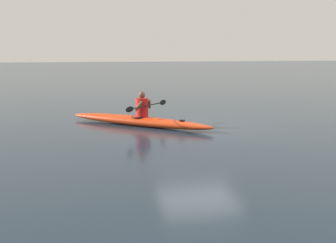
{
  "coord_description": "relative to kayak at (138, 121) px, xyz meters",
  "views": [
    {
      "loc": [
        3.66,
        12.4,
        2.31
      ],
      "look_at": [
        1.6,
        2.8,
        0.65
      ],
      "focal_mm": 44.43,
      "sensor_mm": 36.0,
      "label": 1
    }
  ],
  "objects": [
    {
      "name": "ground_plane",
      "position": [
        -1.87,
        0.37,
        -0.15
      ],
      "size": [
        160.0,
        160.0,
        0.0
      ],
      "primitive_type": "plane",
      "color": "#1E2D3D"
    },
    {
      "name": "kayaker",
      "position": [
        -0.12,
        0.11,
        0.48
      ],
      "size": [
        1.56,
        1.75,
        0.78
      ],
      "color": "red",
      "rests_on": "kayak"
    },
    {
      "name": "kayak",
      "position": [
        0.0,
        0.0,
        0.0
      ],
      "size": [
        4.26,
        3.87,
        0.31
      ],
      "color": "red",
      "rests_on": "ground"
    }
  ]
}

